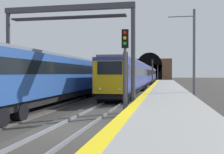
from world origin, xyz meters
name	(u,v)px	position (x,y,z in m)	size (l,w,h in m)	color
ground_plane	(70,131)	(0.00, 0.00, 0.00)	(320.00, 320.00, 0.00)	#302D2B
platform_right	(169,124)	(0.00, -4.21, 0.45)	(112.00, 3.84, 0.90)	gray
platform_right_edge_strip	(128,111)	(0.00, -2.54, 0.91)	(112.00, 0.50, 0.01)	yellow
track_main_line	(70,130)	(0.00, 0.00, 0.04)	(160.00, 3.15, 0.21)	#383533
train_main_approaching	(143,75)	(39.79, 0.00, 2.26)	(62.21, 2.89, 3.95)	navy
train_adjacent_platform	(89,76)	(18.65, 4.40, 2.24)	(39.93, 2.88, 4.79)	#264C99
railway_signal_near	(125,64)	(3.98, -1.84, 3.02)	(0.39, 0.38, 4.96)	#4C4C54
railway_signal_mid	(152,70)	(39.39, -1.84, 3.15)	(0.39, 0.38, 5.20)	#4C4C54
railway_signal_far	(158,72)	(79.40, -1.84, 3.07)	(0.39, 0.38, 5.24)	#4C4C54
overhead_signal_gantry	(68,31)	(5.71, 2.20, 5.27)	(0.70, 8.87, 6.93)	#3F3F47
tunnel_portal	(150,69)	(105.39, 2.20, 4.41)	(3.05, 18.67, 11.37)	brown
catenary_mast_near	(194,54)	(13.21, -6.49, 4.15)	(0.22, 2.33, 8.05)	#595B60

